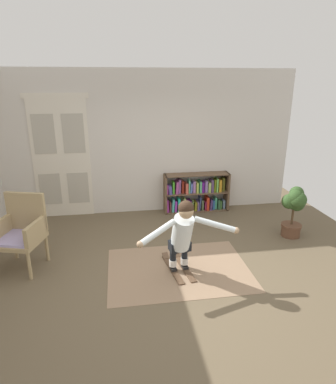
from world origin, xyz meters
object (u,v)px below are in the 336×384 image
(potted_plant, at_px, (294,206))
(skis_pair, at_px, (178,267))
(bookshelf, at_px, (196,194))
(wicker_chair, at_px, (21,230))
(person_skier, at_px, (183,232))

(potted_plant, relative_size, skis_pair, 1.08)
(bookshelf, distance_m, skis_pair, 2.39)
(skis_pair, bearing_deg, wicker_chair, 169.17)
(bookshelf, xyz_separation_m, potted_plant, (1.42, -1.47, 0.20))
(potted_plant, height_order, person_skier, person_skier)
(wicker_chair, distance_m, person_skier, 2.36)
(wicker_chair, xyz_separation_m, person_skier, (2.28, -0.61, 0.10))
(bookshelf, distance_m, wicker_chair, 3.55)
(bookshelf, bearing_deg, wicker_chair, -149.39)
(bookshelf, height_order, potted_plant, potted_plant)
(bookshelf, relative_size, person_skier, 0.97)
(wicker_chair, xyz_separation_m, potted_plant, (4.47, 0.33, -0.01))
(person_skier, bearing_deg, potted_plant, 23.29)
(bookshelf, relative_size, skis_pair, 1.62)
(person_skier, bearing_deg, wicker_chair, 165.07)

